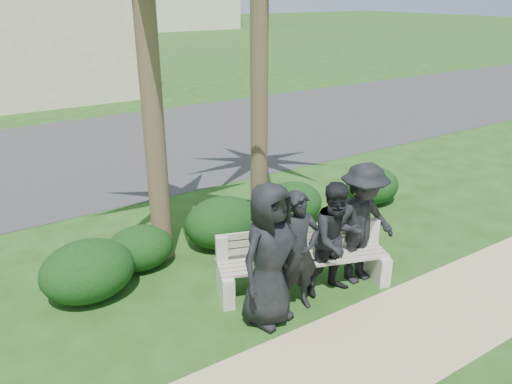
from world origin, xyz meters
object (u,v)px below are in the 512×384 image
park_bench (303,264)px  man_c (336,239)px  man_a (269,255)px  man_d (362,224)px  man_b (298,252)px

park_bench → man_c: (0.32, -0.32, 0.44)m
man_a → man_d: bearing=-11.3°
man_b → man_c: man_b is taller
man_a → man_b: 0.49m
man_d → man_a: bearing=-175.6°
park_bench → man_b: bearing=-118.1°
park_bench → man_d: bearing=1.1°
man_b → man_d: bearing=12.7°
man_a → man_d: 1.68m
park_bench → man_c: man_c is taller
man_c → man_d: size_ratio=0.91×
park_bench → man_b: size_ratio=1.56×
park_bench → man_b: (-0.36, -0.33, 0.46)m
park_bench → man_a: 1.07m
man_a → man_d: (1.68, 0.09, -0.04)m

